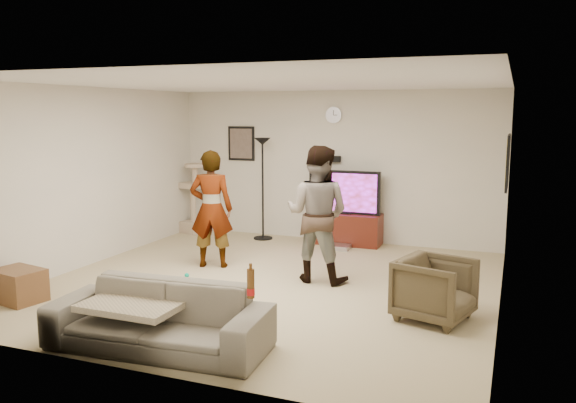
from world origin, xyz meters
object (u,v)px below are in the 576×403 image
(tv_stand, at_px, (344,229))
(person_right, at_px, (317,214))
(person_left, at_px, (211,209))
(beer_bottle, at_px, (251,284))
(tv, at_px, (344,192))
(cat_tree, at_px, (193,198))
(floor_lamp, at_px, (263,189))
(sofa, at_px, (159,317))
(armchair, at_px, (435,289))
(side_table, at_px, (18,285))

(tv_stand, xyz_separation_m, person_right, (0.26, -2.16, 0.61))
(person_left, relative_size, beer_bottle, 6.55)
(tv, bearing_deg, cat_tree, -178.56)
(tv_stand, xyz_separation_m, beer_bottle, (0.54, -4.77, 0.46))
(person_right, bearing_deg, floor_lamp, -48.55)
(person_left, bearing_deg, floor_lamp, -105.89)
(sofa, height_order, beer_bottle, beer_bottle)
(beer_bottle, bearing_deg, sofa, 180.00)
(person_left, bearing_deg, beer_bottle, 106.57)
(floor_lamp, distance_m, armchair, 4.43)
(tv_stand, relative_size, side_table, 2.17)
(floor_lamp, distance_m, person_right, 2.62)
(person_left, relative_size, sofa, 0.81)
(armchair, bearing_deg, floor_lamp, 63.67)
(sofa, bearing_deg, side_table, 162.10)
(floor_lamp, bearing_deg, tv, 5.27)
(floor_lamp, height_order, person_left, floor_lamp)
(tv_stand, distance_m, tv, 0.61)
(person_right, xyz_separation_m, side_table, (-2.92, -2.05, -0.68))
(tv, relative_size, person_left, 0.72)
(tv_stand, height_order, person_left, person_left)
(cat_tree, distance_m, beer_bottle, 5.77)
(floor_lamp, bearing_deg, tv_stand, 5.27)
(tv, bearing_deg, side_table, -122.28)
(person_left, distance_m, sofa, 2.93)
(sofa, bearing_deg, beer_bottle, -3.90)
(sofa, relative_size, armchair, 2.81)
(tv, relative_size, armchair, 1.64)
(sofa, distance_m, armchair, 2.81)
(beer_bottle, xyz_separation_m, side_table, (-3.20, 0.57, -0.53))
(person_left, distance_m, side_table, 2.62)
(tv, height_order, beer_bottle, tv)
(tv_stand, bearing_deg, person_right, -83.11)
(cat_tree, distance_m, sofa, 5.29)
(tv, distance_m, side_table, 5.02)
(beer_bottle, relative_size, armchair, 0.35)
(tv_stand, relative_size, armchair, 1.70)
(sofa, height_order, side_table, sofa)
(tv, bearing_deg, tv_stand, 0.00)
(person_right, xyz_separation_m, armchair, (1.60, -0.93, -0.54))
(beer_bottle, bearing_deg, floor_lamp, 112.64)
(tv, relative_size, sofa, 0.59)
(tv_stand, xyz_separation_m, sofa, (-0.39, -4.77, 0.04))
(floor_lamp, relative_size, person_right, 0.99)
(tv, xyz_separation_m, cat_tree, (-2.79, -0.07, -0.23))
(sofa, xyz_separation_m, armchair, (2.25, 1.69, 0.03))
(armchair, bearing_deg, tv, 47.03)
(floor_lamp, bearing_deg, person_right, -50.84)
(person_left, relative_size, armchair, 2.27)
(side_table, bearing_deg, armchair, 13.92)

